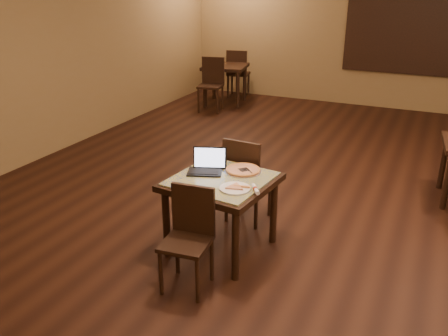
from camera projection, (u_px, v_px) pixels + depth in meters
The scene contains 17 objects.
ground at pixel (306, 201), 5.74m from camera, with size 10.00×10.00×0.00m, color black.
wall_back at pixel (380, 32), 9.38m from camera, with size 8.00×0.02×3.00m, color olive.
wall_left at pixel (39, 54), 6.74m from camera, with size 0.02×10.00×3.00m, color olive.
mural at pixel (407, 31), 9.13m from camera, with size 2.34×0.05×1.64m.
tiled_table at pixel (221, 188), 4.50m from camera, with size 1.02×1.02×0.76m.
chair_main_near at pixel (189, 232), 4.04m from camera, with size 0.43×0.43×0.90m.
chair_main_far at pixel (245, 176), 5.06m from camera, with size 0.45×0.45×0.97m.
laptop at pixel (207, 165), 4.60m from camera, with size 0.39×0.36×0.22m.
plate at pixel (235, 188), 4.22m from camera, with size 0.28×0.28×0.02m, color white.
pizza_slice at pixel (235, 187), 4.21m from camera, with size 0.19×0.19×0.02m, color beige, non-canonical shape.
pizza_pan at pixel (243, 171), 4.61m from camera, with size 0.37×0.37×0.01m, color silver.
pizza_whole at pixel (243, 170), 4.61m from camera, with size 0.34×0.34×0.02m.
spatula at pixel (244, 170), 4.58m from camera, with size 0.09×0.22×0.01m, color silver.
napkin_roll at pixel (255, 189), 4.18m from camera, with size 0.13×0.17×0.04m.
other_table_b at pixel (225, 72), 9.92m from camera, with size 1.01×1.01×0.81m.
other_table_b_chair_near at pixel (212, 81), 9.45m from camera, with size 0.53×0.53×1.05m.
other_table_b_chair_far at pixel (238, 71), 10.46m from camera, with size 0.53×0.53×1.05m.
Camera 1 is at (1.28, -5.11, 2.52)m, focal length 38.00 mm.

